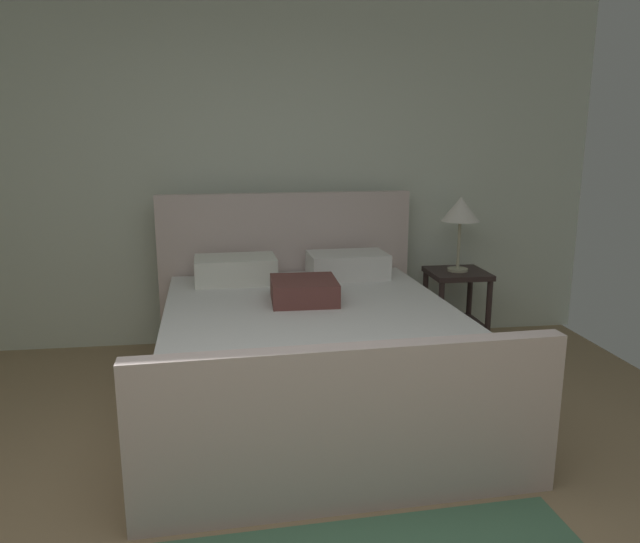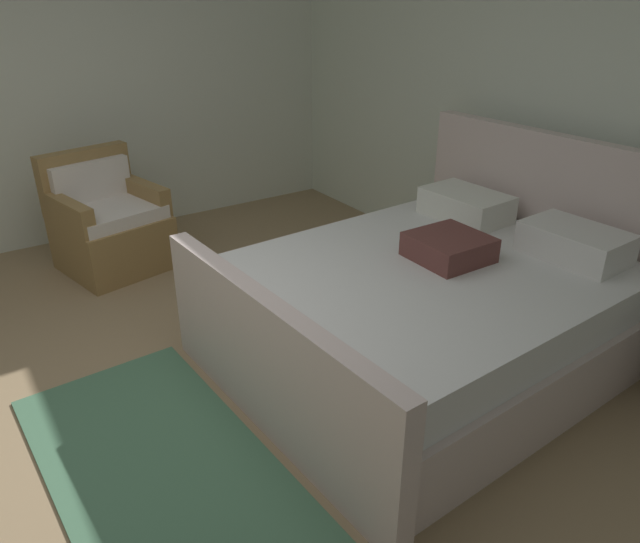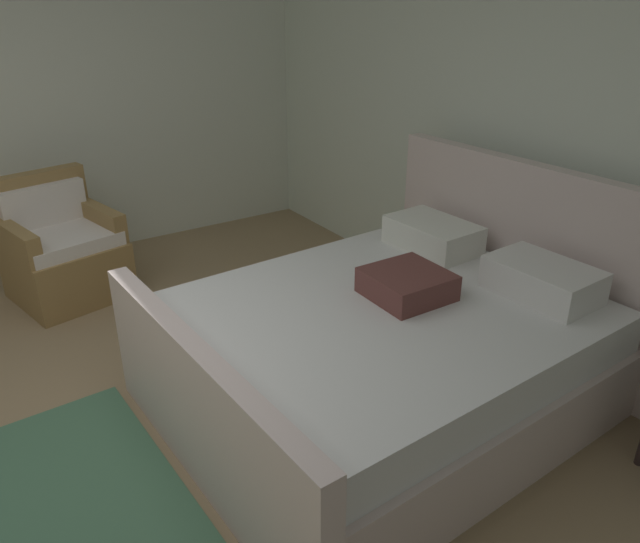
% 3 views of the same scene
% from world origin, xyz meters
% --- Properties ---
extents(ground_plane, '(5.55, 6.12, 0.02)m').
position_xyz_m(ground_plane, '(0.00, 0.00, -0.01)').
color(ground_plane, '#947A58').
extents(wall_back, '(5.67, 0.12, 2.89)m').
position_xyz_m(wall_back, '(0.00, 3.12, 1.44)').
color(wall_back, silver).
rests_on(wall_back, ground).
extents(bed, '(2.01, 2.33, 1.21)m').
position_xyz_m(bed, '(0.37, 1.84, 0.35)').
color(bed, beige).
rests_on(bed, ground).
extents(armchair, '(0.86, 0.86, 0.90)m').
position_xyz_m(armchair, '(-2.00, 0.64, 0.35)').
color(armchair, olive).
rests_on(armchair, ground).
extents(area_rug, '(1.92, 1.01, 0.01)m').
position_xyz_m(area_rug, '(0.38, 0.15, 0.01)').
color(area_rug, '#477254').
rests_on(area_rug, ground).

